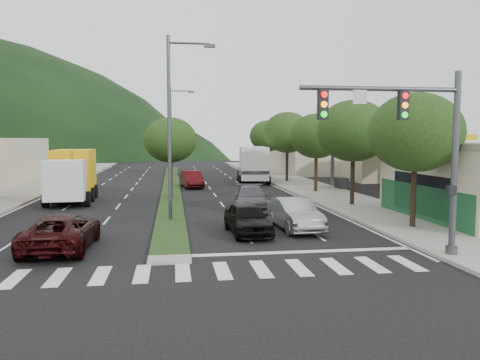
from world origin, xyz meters
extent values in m
plane|color=black|center=(0.00, 0.00, 0.00)|extent=(160.00, 160.00, 0.00)
cube|color=gray|center=(12.50, 25.00, 0.07)|extent=(5.00, 90.00, 0.15)
cube|color=gray|center=(-13.00, 25.00, 0.07)|extent=(6.00, 90.00, 0.15)
cube|color=#1B3312|center=(0.00, 28.00, 0.06)|extent=(1.60, 56.00, 0.12)
cube|color=silver|center=(0.00, -2.00, 0.01)|extent=(19.00, 2.20, 0.01)
cylinder|color=#47494C|center=(10.60, -1.50, 3.50)|extent=(0.24, 0.24, 7.00)
cylinder|color=#47494C|center=(7.60, -1.50, 6.30)|extent=(6.00, 0.18, 0.18)
cube|color=black|center=(8.40, -1.65, 5.70)|extent=(0.35, 0.25, 1.05)
cube|color=black|center=(5.40, -1.65, 5.70)|extent=(0.35, 0.25, 1.05)
cube|color=black|center=(10.40, -1.65, 2.60)|extent=(0.30, 0.25, 0.35)
cube|color=silver|center=(19.00, 22.00, 5.00)|extent=(12.00, 8.00, 0.50)
cube|color=yellow|center=(19.00, 22.00, 4.65)|extent=(12.20, 8.20, 0.50)
cylinder|color=#47494C|center=(15.00, 19.50, 2.30)|extent=(0.36, 0.36, 4.60)
cylinder|color=#47494C|center=(23.00, 19.50, 2.30)|extent=(0.36, 0.36, 4.60)
cylinder|color=#47494C|center=(15.00, 24.50, 2.30)|extent=(0.36, 0.36, 4.60)
cylinder|color=#47494C|center=(23.00, 24.50, 2.30)|extent=(0.36, 0.36, 4.60)
cube|color=black|center=(15.00, 22.00, 0.55)|extent=(0.80, 1.60, 1.10)
cube|color=black|center=(23.00, 22.00, 0.55)|extent=(0.80, 1.60, 1.10)
cube|color=beige|center=(19.50, 44.00, 2.60)|extent=(10.00, 16.00, 5.20)
cylinder|color=black|center=(12.00, 4.00, 1.97)|extent=(0.28, 0.28, 3.64)
ellipsoid|color=black|center=(12.00, 4.00, 4.83)|extent=(4.60, 4.60, 3.91)
cylinder|color=black|center=(12.00, 12.00, 2.05)|extent=(0.28, 0.28, 3.81)
ellipsoid|color=black|center=(12.00, 12.00, 5.05)|extent=(4.80, 4.80, 4.08)
cylinder|color=black|center=(12.00, 20.00, 1.94)|extent=(0.28, 0.28, 3.58)
ellipsoid|color=black|center=(12.00, 20.00, 4.76)|extent=(4.40, 4.40, 3.74)
cylinder|color=black|center=(12.00, 30.00, 2.11)|extent=(0.28, 0.28, 3.92)
ellipsoid|color=black|center=(12.00, 30.00, 5.19)|extent=(5.00, 5.00, 4.25)
cylinder|color=black|center=(12.00, 40.00, 2.00)|extent=(0.28, 0.28, 3.70)
ellipsoid|color=black|center=(12.00, 40.00, 4.90)|extent=(4.60, 4.60, 3.91)
cylinder|color=black|center=(0.00, 18.00, 1.80)|extent=(0.28, 0.28, 3.36)
ellipsoid|color=black|center=(0.00, 18.00, 4.44)|extent=(4.00, 4.00, 3.40)
cylinder|color=black|center=(0.00, 44.00, 2.02)|extent=(0.28, 0.28, 3.81)
ellipsoid|color=black|center=(0.00, 44.00, 5.02)|extent=(4.80, 4.80, 4.08)
cylinder|color=#47494C|center=(0.00, 8.00, 5.00)|extent=(0.20, 0.20, 10.00)
cylinder|color=#47494C|center=(1.10, 8.00, 9.60)|extent=(2.20, 0.12, 0.12)
cube|color=#47494C|center=(2.20, 8.00, 9.50)|extent=(0.60, 0.25, 0.18)
cylinder|color=#47494C|center=(0.00, 33.00, 5.00)|extent=(0.20, 0.20, 10.00)
cylinder|color=#47494C|center=(1.10, 33.00, 9.60)|extent=(2.20, 0.12, 0.12)
cube|color=#47494C|center=(2.20, 33.00, 9.50)|extent=(0.60, 0.25, 0.18)
imported|color=#9DA0A4|center=(6.15, 4.78, 0.78)|extent=(1.97, 4.84, 1.56)
imported|color=black|center=(-4.35, 2.00, 0.73)|extent=(2.51, 5.31, 1.47)
imported|color=black|center=(3.64, 4.00, 0.75)|extent=(2.04, 4.48, 1.49)
imported|color=#505055|center=(5.08, 11.63, 0.74)|extent=(2.68, 5.33, 1.48)
imported|color=#470B0E|center=(1.89, 25.95, 0.77)|extent=(2.18, 4.85, 1.54)
imported|color=black|center=(8.01, 30.95, 0.65)|extent=(2.57, 4.83, 1.29)
cube|color=white|center=(-6.82, 13.98, 1.83)|extent=(2.60, 1.97, 2.63)
cube|color=#F1AA0C|center=(-7.05, 18.21, 1.95)|extent=(2.90, 4.95, 3.55)
cube|color=black|center=(-7.00, 17.29, 0.52)|extent=(2.66, 6.76, 0.34)
cylinder|color=black|center=(-5.53, 14.53, 0.52)|extent=(0.40, 1.05, 1.03)
cylinder|color=black|center=(-8.16, 14.38, 0.52)|extent=(0.40, 1.05, 1.03)
cylinder|color=black|center=(-5.67, 17.02, 0.52)|extent=(0.40, 1.05, 1.03)
cylinder|color=black|center=(-8.30, 16.88, 0.52)|extent=(0.40, 1.05, 1.03)
cylinder|color=black|center=(-5.79, 19.29, 0.52)|extent=(0.40, 1.05, 1.03)
cylinder|color=black|center=(-8.42, 19.14, 0.52)|extent=(0.40, 1.05, 1.03)
cube|color=silver|center=(8.57, 31.07, 2.08)|extent=(3.82, 9.87, 3.21)
cube|color=#5F5E63|center=(8.57, 31.07, 1.28)|extent=(3.88, 9.88, 0.37)
cylinder|color=black|center=(7.71, 35.05, 0.48)|extent=(0.49, 1.00, 0.96)
cylinder|color=black|center=(10.36, 34.73, 0.48)|extent=(0.49, 1.00, 0.96)
cylinder|color=black|center=(7.57, 33.91, 0.48)|extent=(0.49, 1.00, 0.96)
cylinder|color=black|center=(10.22, 33.58, 0.48)|extent=(0.49, 1.00, 0.96)
cylinder|color=black|center=(6.82, 27.79, 0.48)|extent=(0.49, 1.00, 0.96)
cylinder|color=black|center=(9.47, 27.47, 0.48)|extent=(0.49, 1.00, 0.96)
camera|label=1|loc=(0.16, -17.61, 4.49)|focal=35.00mm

